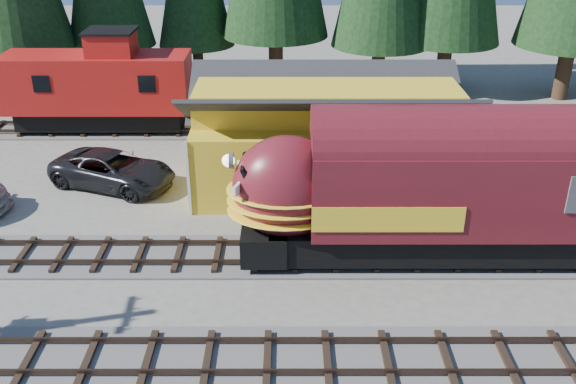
{
  "coord_description": "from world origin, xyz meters",
  "views": [
    {
      "loc": [
        -1.79,
        -17.2,
        13.08
      ],
      "look_at": [
        -1.77,
        4.0,
        2.8
      ],
      "focal_mm": 40.0,
      "sensor_mm": 36.0,
      "label": 1
    }
  ],
  "objects_px": {
    "locomotive": "(449,195)",
    "pickup_truck_a": "(113,170)",
    "caboose": "(99,86)",
    "depot": "(326,127)"
  },
  "relations": [
    {
      "from": "locomotive",
      "to": "pickup_truck_a",
      "type": "xyz_separation_m",
      "value": [
        -14.22,
        6.47,
        -1.86
      ]
    },
    {
      "from": "caboose",
      "to": "pickup_truck_a",
      "type": "xyz_separation_m",
      "value": [
        2.42,
        -7.53,
        -1.83
      ]
    },
    {
      "from": "caboose",
      "to": "pickup_truck_a",
      "type": "distance_m",
      "value": 8.12
    },
    {
      "from": "locomotive",
      "to": "depot",
      "type": "bearing_deg",
      "value": 122.81
    },
    {
      "from": "depot",
      "to": "locomotive",
      "type": "distance_m",
      "value": 7.74
    },
    {
      "from": "locomotive",
      "to": "pickup_truck_a",
      "type": "relative_size",
      "value": 2.85
    },
    {
      "from": "depot",
      "to": "pickup_truck_a",
      "type": "distance_m",
      "value": 10.25
    },
    {
      "from": "locomotive",
      "to": "caboose",
      "type": "height_order",
      "value": "caboose"
    },
    {
      "from": "locomotive",
      "to": "caboose",
      "type": "bearing_deg",
      "value": 139.92
    },
    {
      "from": "caboose",
      "to": "pickup_truck_a",
      "type": "relative_size",
      "value": 1.73
    }
  ]
}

